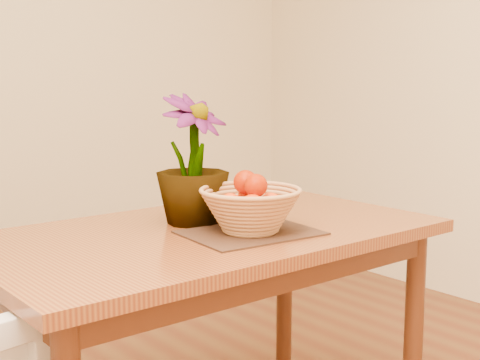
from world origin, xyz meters
TOP-DOWN VIEW (x-y plane):
  - table at (0.00, 0.30)m, footprint 1.40×0.80m
  - placemat at (0.06, 0.17)m, footprint 0.41×0.32m
  - wicker_basket at (0.06, 0.17)m, footprint 0.30×0.30m
  - orange_pile at (0.06, 0.17)m, footprint 0.16×0.17m
  - potted_plant at (0.01, 0.39)m, footprint 0.28×0.28m

SIDE VIEW (x-z plane):
  - table at x=0.00m, z-range 0.29..1.04m
  - placemat at x=0.06m, z-range 0.75..0.76m
  - wicker_basket at x=0.06m, z-range 0.75..0.88m
  - orange_pile at x=0.06m, z-range 0.80..0.93m
  - potted_plant at x=0.01m, z-range 0.75..1.16m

